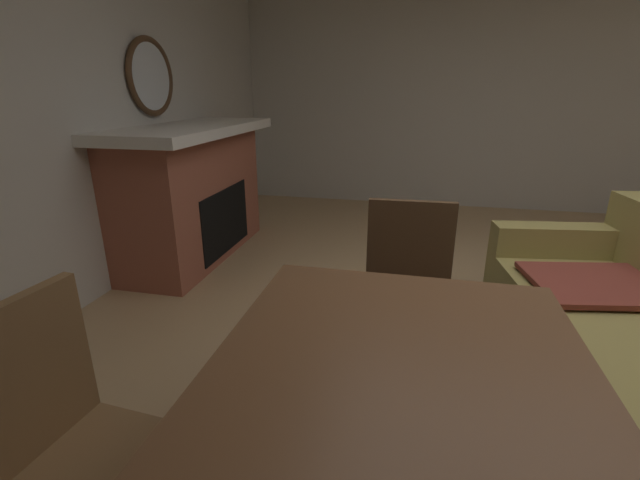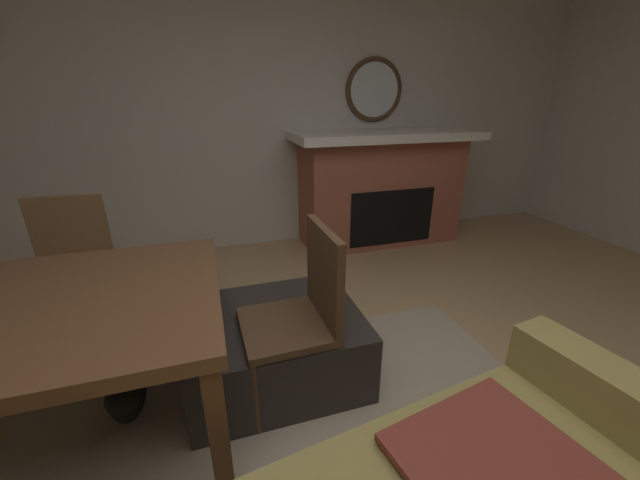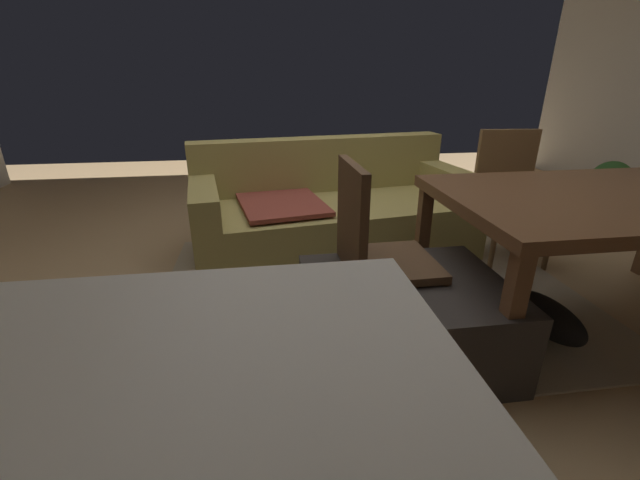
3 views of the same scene
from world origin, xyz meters
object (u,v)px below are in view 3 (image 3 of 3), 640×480
object	(u,v)px
small_dog	(541,311)
dining_chair_west	(372,247)
dining_table	(616,206)
dining_chair_north	(509,188)
ottoman_coffee_table	(404,320)
potted_plant	(610,186)
couch	(331,214)
tv_remote	(385,271)

from	to	relation	value
small_dog	dining_chair_west	bearing A→B (deg)	172.81
dining_table	dining_chair_west	xyz separation A→B (m)	(-1.27, -0.00, -0.15)
dining_chair_north	small_dog	distance (m)	1.17
ottoman_coffee_table	small_dog	xyz separation A→B (m)	(0.76, 0.04, -0.04)
ottoman_coffee_table	potted_plant	distance (m)	3.30
couch	ottoman_coffee_table	bearing A→B (deg)	-84.51
ottoman_coffee_table	dining_table	size ratio (longest dim) A/B	0.53
tv_remote	dining_table	distance (m)	1.24
couch	ottoman_coffee_table	xyz separation A→B (m)	(0.13, -1.34, -0.10)
ottoman_coffee_table	tv_remote	xyz separation A→B (m)	(-0.07, 0.11, 0.21)
ottoman_coffee_table	dining_chair_north	distance (m)	1.61
ottoman_coffee_table	dining_table	world-z (taller)	dining_table
dining_chair_north	potted_plant	world-z (taller)	dining_chair_north
tv_remote	small_dog	bearing A→B (deg)	-13.80
couch	ottoman_coffee_table	world-z (taller)	couch
dining_table	potted_plant	bearing A→B (deg)	46.78
couch	dining_chair_west	world-z (taller)	dining_chair_west
couch	dining_table	world-z (taller)	couch
couch	dining_table	bearing A→B (deg)	-42.94
small_dog	couch	bearing A→B (deg)	124.45
dining_table	small_dog	bearing A→B (deg)	-163.30
couch	dining_table	distance (m)	1.77
potted_plant	small_dog	world-z (taller)	potted_plant
tv_remote	dining_chair_north	distance (m)	1.57
small_dog	tv_remote	bearing A→B (deg)	175.63
potted_plant	small_dog	distance (m)	2.68
couch	ottoman_coffee_table	distance (m)	1.35
couch	ottoman_coffee_table	size ratio (longest dim) A/B	2.32
tv_remote	small_dog	xyz separation A→B (m)	(0.83, -0.06, -0.25)
ottoman_coffee_table	dining_chair_west	distance (m)	0.38
tv_remote	dining_chair_north	xyz separation A→B (m)	(1.22, 0.97, 0.11)
ottoman_coffee_table	dining_table	bearing A→B (deg)	7.81
dining_chair_north	dining_chair_west	world-z (taller)	same
dining_table	small_dog	world-z (taller)	dining_table
couch	dining_chair_north	bearing A→B (deg)	-11.37
potted_plant	small_dog	xyz separation A→B (m)	(-1.97, -1.81, -0.13)
ottoman_coffee_table	small_dog	size ratio (longest dim) A/B	1.77
couch	dining_chair_north	distance (m)	1.32
dining_chair_north	potted_plant	size ratio (longest dim) A/B	1.76
couch	potted_plant	world-z (taller)	couch
couch	tv_remote	distance (m)	1.24
couch	small_dog	bearing A→B (deg)	-55.55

